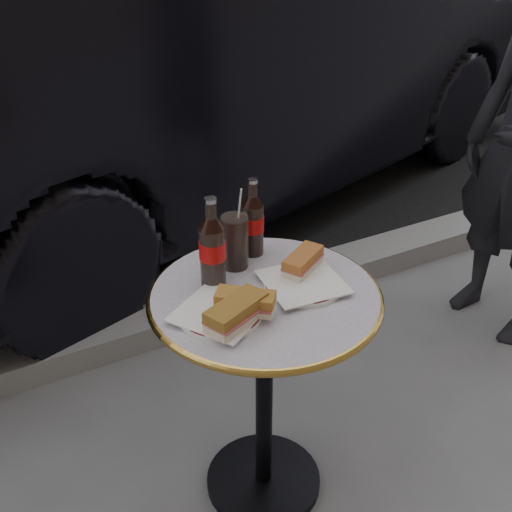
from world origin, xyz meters
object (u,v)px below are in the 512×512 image
cola_bottle_right (253,217)px  cola_glass (235,242)px  cola_bottle_left (212,243)px  parked_car (218,58)px  plate_left (220,314)px  bistro_table (264,397)px  plate_right (303,284)px

cola_bottle_right → cola_glass: (-0.08, -0.04, -0.04)m
cola_bottle_left → parked_car: size_ratio=0.05×
plate_left → cola_bottle_left: (0.05, 0.14, 0.12)m
bistro_table → plate_right: size_ratio=3.47×
plate_right → cola_bottle_right: (-0.03, 0.22, 0.11)m
cola_glass → parked_car: size_ratio=0.03×
plate_right → cola_bottle_left: (-0.21, 0.12, 0.12)m
plate_right → cola_bottle_left: bearing=149.2°
bistro_table → plate_right: 0.39m
bistro_table → parked_car: (0.86, 2.10, 0.43)m
plate_right → parked_car: parked_car is taller
plate_left → plate_right: bearing=3.8°
bistro_table → plate_left: plate_left is taller
plate_right → cola_bottle_right: bearing=98.9°
plate_left → plate_right: 0.25m
cola_bottle_left → parked_car: parked_car is taller
plate_left → cola_glass: 0.25m
bistro_table → cola_bottle_left: cola_bottle_left is taller
plate_right → cola_glass: bearing=122.4°
plate_left → bistro_table: bearing=13.4°
plate_right → cola_bottle_right: cola_bottle_right is taller
plate_left → cola_bottle_right: cola_bottle_right is taller
cola_bottle_left → cola_glass: (0.09, 0.06, -0.05)m
cola_bottle_left → cola_glass: cola_bottle_left is taller
plate_right → cola_bottle_left: 0.27m
cola_bottle_right → parked_car: bearing=67.4°
plate_right → cola_glass: cola_glass is taller
plate_left → parked_car: size_ratio=0.04×
cola_glass → plate_right: bearing=-57.6°
bistro_table → plate_right: bearing=-9.7°
parked_car → cola_bottle_right: bearing=140.0°
cola_bottle_left → bistro_table: bearing=-46.2°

